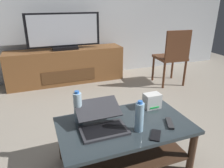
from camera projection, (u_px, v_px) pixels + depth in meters
ground_plane at (126, 144)px, 2.11m from camera, size 7.68×7.68×0.00m
coffee_table at (124, 137)px, 1.75m from camera, size 1.07×0.62×0.41m
media_cabinet at (67, 66)px, 3.61m from camera, size 1.93×0.42×0.58m
television at (64, 32)px, 3.39m from camera, size 1.17×0.20×0.58m
dining_chair at (173, 55)px, 3.41m from camera, size 0.47×0.47×0.91m
laptop at (101, 121)px, 1.64m from camera, size 0.36×0.37×0.17m
router_box at (152, 101)px, 1.94m from camera, size 0.15×0.11×0.14m
water_bottle_near at (78, 107)px, 1.70m from camera, size 0.07×0.07×0.27m
water_bottle_far at (139, 117)px, 1.58m from camera, size 0.07×0.07×0.25m
cell_phone at (156, 135)px, 1.55m from camera, size 0.14×0.15×0.01m
tv_remote at (170, 123)px, 1.69m from camera, size 0.11×0.16×0.02m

